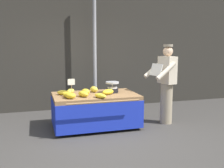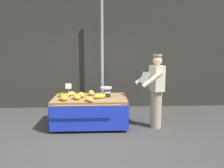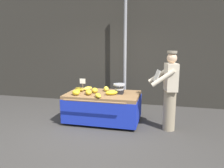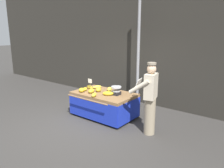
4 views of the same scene
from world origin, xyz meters
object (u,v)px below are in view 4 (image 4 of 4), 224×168
banana_cart (104,99)px  weighing_scale (116,91)px  banana_bunch_2 (90,87)px  banana_bunch_6 (110,89)px  banana_bunch_8 (108,93)px  banana_bunch_3 (91,91)px  banana_bunch_1 (85,89)px  banana_bunch_0 (94,95)px  price_sign (90,82)px  street_pole (138,56)px  vendor_person (150,98)px  banana_bunch_7 (82,90)px  banana_bunch_5 (98,90)px  banana_bunch_4 (97,87)px

banana_cart → weighing_scale: weighing_scale is taller
banana_bunch_2 → banana_bunch_6: 0.67m
banana_bunch_6 → banana_bunch_8: size_ratio=0.75×
weighing_scale → banana_bunch_3: weighing_scale is taller
banana_cart → banana_bunch_6: banana_bunch_6 is taller
banana_cart → banana_bunch_2: size_ratio=6.21×
banana_bunch_1 → banana_bunch_8: size_ratio=0.76×
banana_bunch_0 → banana_bunch_3: banana_bunch_3 is taller
banana_bunch_6 → banana_bunch_2: bearing=-168.4°
banana_bunch_6 → weighing_scale: bearing=-24.5°
price_sign → banana_cart: bearing=4.6°
weighing_scale → banana_bunch_3: bearing=-158.3°
street_pole → banana_bunch_2: 1.76m
banana_cart → banana_bunch_2: bearing=172.2°
weighing_scale → banana_bunch_8: size_ratio=0.96×
vendor_person → price_sign: bearing=176.0°
banana_bunch_6 → banana_bunch_7: size_ratio=0.96×
banana_bunch_7 → weighing_scale: bearing=22.0°
banana_cart → banana_bunch_5: (-0.20, -0.00, 0.25)m
banana_bunch_8 → banana_bunch_6: bearing=122.7°
weighing_scale → price_sign: bearing=-173.8°
weighing_scale → vendor_person: 1.17m
banana_bunch_0 → banana_bunch_3: (-0.29, 0.21, 0.01)m
banana_bunch_3 → banana_bunch_5: banana_bunch_5 is taller
banana_bunch_1 → banana_bunch_6: banana_bunch_6 is taller
banana_cart → banana_bunch_2: (-0.63, 0.09, 0.23)m
banana_cart → banana_bunch_8: 0.36m
banana_bunch_0 → banana_bunch_3: bearing=144.4°
banana_bunch_6 → banana_bunch_4: bearing=176.7°
weighing_scale → banana_bunch_7: size_ratio=1.23×
price_sign → banana_bunch_6: size_ratio=1.55×
weighing_scale → banana_bunch_1: weighing_scale is taller
banana_bunch_3 → vendor_person: vendor_person is taller
street_pole → vendor_person: street_pole is taller
price_sign → banana_bunch_4: bearing=86.0°
banana_bunch_0 → banana_bunch_3: size_ratio=1.04×
banana_bunch_3 → street_pole: bearing=69.0°
banana_bunch_6 → banana_bunch_8: banana_bunch_6 is taller
banana_bunch_3 → banana_bunch_8: bearing=9.7°
weighing_scale → banana_bunch_0: weighing_scale is taller
banana_bunch_3 → banana_bunch_8: 0.53m
banana_bunch_0 → banana_bunch_2: 0.81m
banana_bunch_5 → banana_bunch_2: bearing=168.3°
price_sign → banana_bunch_7: price_sign is taller
banana_bunch_5 → banana_bunch_8: 0.46m
banana_cart → banana_bunch_3: 0.43m
banana_bunch_6 → vendor_person: 1.56m
banana_cart → price_sign: (-0.49, -0.04, 0.43)m
banana_bunch_3 → banana_bunch_4: size_ratio=1.01×
banana_bunch_5 → banana_bunch_4: bearing=137.0°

